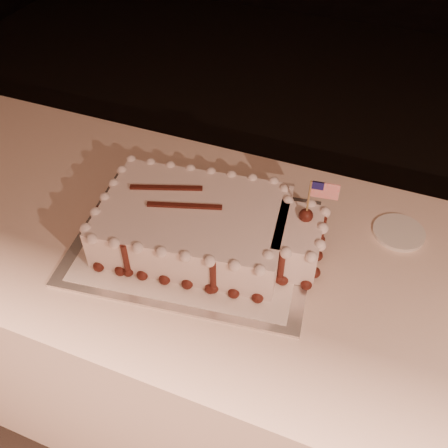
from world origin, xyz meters
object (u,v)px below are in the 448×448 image
at_px(cake_board, 195,241).
at_px(sheet_cake, 206,226).
at_px(side_plate, 399,232).
at_px(banquet_table, 249,340).

xyz_separation_m(cake_board, sheet_cake, (0.03, 0.00, 0.06)).
bearing_deg(sheet_cake, cake_board, -171.62).
bearing_deg(cake_board, side_plate, 17.04).
relative_size(sheet_cake, side_plate, 4.32).
distance_m(banquet_table, sheet_cake, 0.46).
bearing_deg(banquet_table, side_plate, 33.94).
distance_m(banquet_table, side_plate, 0.54).
distance_m(cake_board, side_plate, 0.53).
relative_size(banquet_table, sheet_cake, 4.17).
distance_m(banquet_table, cake_board, 0.41).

